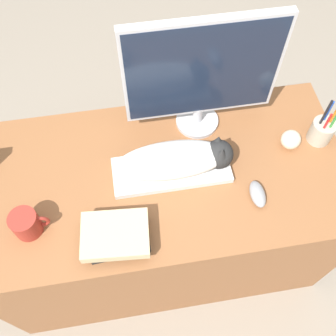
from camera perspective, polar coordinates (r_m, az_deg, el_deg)
ground_plane at (r=2.00m, az=1.14°, el=-19.79°), size 12.00×12.00×0.00m
desk at (r=1.76m, az=-0.58°, el=-6.70°), size 1.37×0.68×0.72m
keyboard at (r=1.43m, az=0.51°, el=-0.31°), size 0.43×0.16×0.02m
cat at (r=1.37m, az=1.68°, el=1.29°), size 0.42×0.15×0.12m
monitor at (r=1.36m, az=4.98°, el=13.50°), size 0.54×0.17×0.49m
computer_mouse at (r=1.41m, az=12.87°, el=-3.70°), size 0.05×0.10×0.04m
coffee_mug at (r=1.38m, az=-19.83°, el=-7.61°), size 0.13×0.09×0.09m
pen_cup at (r=1.59m, az=21.43°, el=5.09°), size 0.09×0.09×0.22m
baseball at (r=1.54m, az=17.39°, el=3.96°), size 0.07×0.07×0.07m
book_stack at (r=1.30m, az=-7.50°, el=-9.74°), size 0.23×0.18×0.07m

